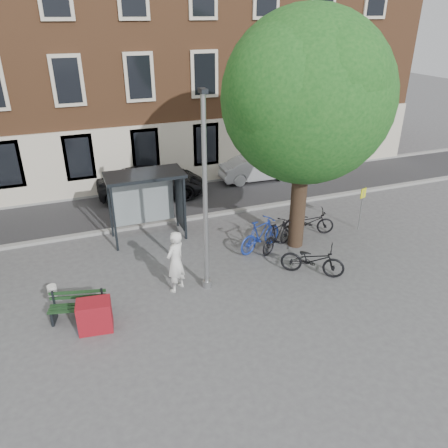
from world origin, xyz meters
name	(u,v)px	position (x,y,z in m)	size (l,w,h in m)	color
ground	(207,287)	(0.00, 0.00, 0.00)	(90.00, 90.00, 0.00)	#4C4C4F
road	(157,205)	(0.00, 7.00, 0.01)	(40.00, 4.00, 0.01)	#28282B
curb_near	(168,222)	(0.00, 5.00, 0.06)	(40.00, 0.25, 0.12)	gray
curb_far	(148,189)	(0.00, 9.00, 0.06)	(40.00, 0.25, 0.12)	gray
building_row	(121,31)	(0.00, 13.00, 7.00)	(30.00, 8.00, 14.00)	brown
lamppost	(205,207)	(0.00, 0.00, 2.78)	(0.28, 0.35, 6.11)	#9EA0A3
tree_right	(310,91)	(4.01, 1.38, 5.62)	(5.76, 5.60, 8.20)	black
bus_shelter	(155,189)	(-0.61, 4.11, 1.92)	(2.85, 1.45, 2.62)	#1E2328
painter	(176,262)	(-0.92, 0.22, 1.01)	(0.74, 0.48, 2.02)	silver
bench	(78,308)	(-3.90, -0.22, 0.37)	(1.64, 0.87, 0.81)	#1E2328
bike_a	(309,222)	(4.94, 2.14, 0.51)	(0.67, 1.93, 1.01)	black
bike_b	(261,234)	(2.62, 1.64, 0.61)	(0.57, 2.02, 1.22)	navy
bike_c	(313,260)	(3.50, -0.50, 0.55)	(0.73, 2.09, 1.10)	black
bike_d	(278,236)	(3.20, 1.42, 0.56)	(0.53, 1.87, 1.12)	black
car_dark	(152,182)	(0.04, 8.18, 0.69)	(2.30, 4.99, 1.39)	black
car_silver	(258,168)	(5.60, 8.40, 0.66)	(1.40, 4.02, 1.32)	#A4A7AC
red_stand	(95,316)	(-3.50, -0.86, 0.45)	(0.90, 0.60, 0.90)	maroon
blue_crate	(89,327)	(-3.70, -0.84, 0.10)	(0.55, 0.40, 0.20)	navy
bucket_b	(52,291)	(-4.59, 1.23, 0.18)	(0.28, 0.28, 0.36)	white
bucket_c	(81,307)	(-3.82, 0.05, 0.18)	(0.28, 0.28, 0.36)	white
notice_sign	(362,201)	(7.00, 1.73, 1.24)	(0.30, 0.11, 1.76)	#9EA0A3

